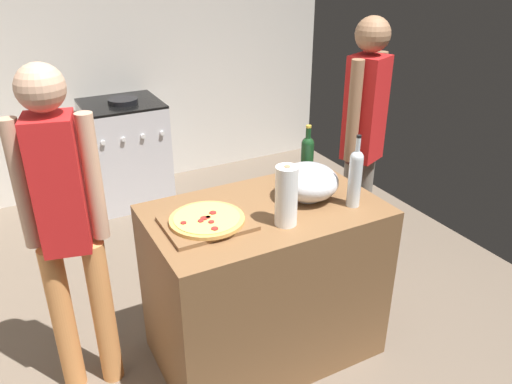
{
  "coord_description": "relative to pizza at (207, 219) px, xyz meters",
  "views": [
    {
      "loc": [
        -0.97,
        -1.38,
        2.08
      ],
      "look_at": [
        0.11,
        0.66,
        0.95
      ],
      "focal_mm": 35.41,
      "sensor_mm": 36.0,
      "label": 1
    }
  ],
  "objects": [
    {
      "name": "stove",
      "position": [
        0.17,
        2.25,
        -0.48
      ],
      "size": [
        0.65,
        0.63,
        0.94
      ],
      "color": "#B7B7BC",
      "rests_on": "ground_plane"
    },
    {
      "name": "person_in_red",
      "position": [
        1.24,
        0.41,
        0.07
      ],
      "size": [
        0.35,
        0.27,
        1.73
      ],
      "color": "slate",
      "rests_on": "ground_plane"
    },
    {
      "name": "kitchen_wall_rear",
      "position": [
        0.21,
        2.65,
        0.37
      ],
      "size": [
        4.22,
        0.1,
        2.6
      ],
      "primitive_type": "cube",
      "color": "beige",
      "rests_on": "ground_plane"
    },
    {
      "name": "pizza",
      "position": [
        0.0,
        0.0,
        0.0
      ],
      "size": [
        0.35,
        0.35,
        0.03
      ],
      "color": "tan",
      "rests_on": "cutting_board"
    },
    {
      "name": "counter",
      "position": [
        0.32,
        0.02,
        -0.48
      ],
      "size": [
        1.17,
        0.71,
        0.9
      ],
      "primitive_type": "cube",
      "color": "brown",
      "rests_on": "ground_plane"
    },
    {
      "name": "wine_bottle_clear",
      "position": [
        0.73,
        -0.16,
        0.13
      ],
      "size": [
        0.07,
        0.07,
        0.37
      ],
      "color": "silver",
      "rests_on": "counter"
    },
    {
      "name": "wine_bottle_green",
      "position": [
        0.69,
        0.21,
        0.11
      ],
      "size": [
        0.07,
        0.07,
        0.32
      ],
      "color": "#143819",
      "rests_on": "counter"
    },
    {
      "name": "person_in_stripes",
      "position": [
        -0.59,
        0.23,
        0.03
      ],
      "size": [
        0.36,
        0.24,
        1.67
      ],
      "color": "#D88C4C",
      "rests_on": "ground_plane"
    },
    {
      "name": "ground_plane",
      "position": [
        0.21,
        1.03,
        -0.94
      ],
      "size": [
        4.22,
        3.74,
        0.02
      ],
      "primitive_type": "cube",
      "color": "#6B5B4C"
    },
    {
      "name": "cutting_board",
      "position": [
        0.0,
        0.0,
        -0.02
      ],
      "size": [
        0.4,
        0.32,
        0.02
      ],
      "primitive_type": "cube",
      "color": "brown",
      "rests_on": "counter"
    },
    {
      "name": "paper_towel_roll",
      "position": [
        0.33,
        -0.16,
        0.11
      ],
      "size": [
        0.11,
        0.11,
        0.3
      ],
      "color": "white",
      "rests_on": "counter"
    },
    {
      "name": "mixing_bowl",
      "position": [
        0.57,
        0.02,
        0.06
      ],
      "size": [
        0.31,
        0.31,
        0.19
      ],
      "color": "#B2B2B7",
      "rests_on": "counter"
    }
  ]
}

